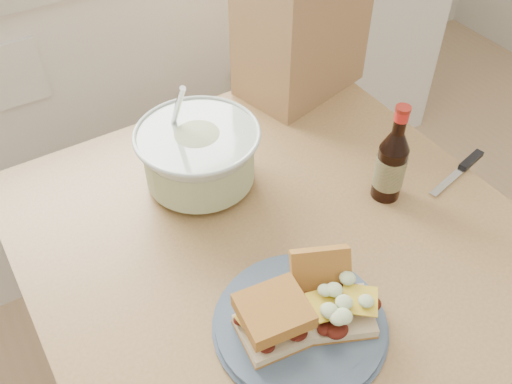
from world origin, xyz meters
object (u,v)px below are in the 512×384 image
coleslaw_bowl (199,158)px  paper_bag (302,16)px  beer_bottle (391,164)px  dining_table (273,267)px  plate (300,323)px

coleslaw_bowl → paper_bag: size_ratio=0.66×
beer_bottle → dining_table: bearing=-167.8°
plate → beer_bottle: (0.31, 0.16, 0.07)m
paper_bag → beer_bottle: bearing=-114.0°
plate → paper_bag: bearing=55.7°
paper_bag → dining_table: bearing=-143.9°
beer_bottle → paper_bag: bearing=99.8°
dining_table → paper_bag: 0.55m
plate → coleslaw_bowl: 0.38m
dining_table → paper_bag: (0.30, 0.36, 0.28)m
coleslaw_bowl → plate: bearing=-93.4°
plate → beer_bottle: beer_bottle is taller
dining_table → plate: size_ratio=3.24×
beer_bottle → coleslaw_bowl: bearing=162.5°
dining_table → coleslaw_bowl: coleslaw_bowl is taller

